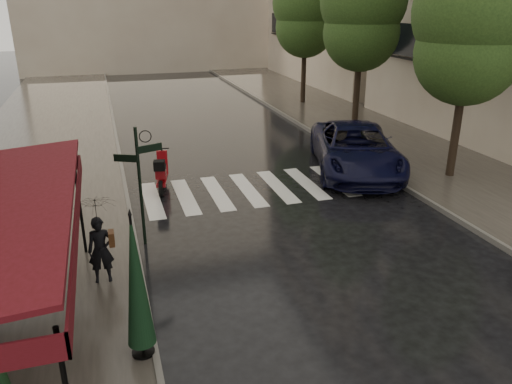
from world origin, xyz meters
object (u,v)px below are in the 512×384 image
pedestrian_with_umbrella (97,215)px  parked_car (356,149)px  parasol_front (136,281)px  scooter (162,173)px

pedestrian_with_umbrella → parked_car: 10.57m
pedestrian_with_umbrella → parked_car: bearing=32.6°
parked_car → parasol_front: bearing=-117.7°
pedestrian_with_umbrella → parked_car: size_ratio=0.39×
pedestrian_with_umbrella → scooter: (1.98, 5.61, -1.12)m
parked_car → scooter: bearing=-163.1°
parked_car → parasol_front: size_ratio=2.24×
parasol_front → pedestrian_with_umbrella: bearing=102.3°
pedestrian_with_umbrella → scooter: bearing=71.8°
pedestrian_with_umbrella → scooter: pedestrian_with_umbrella is taller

